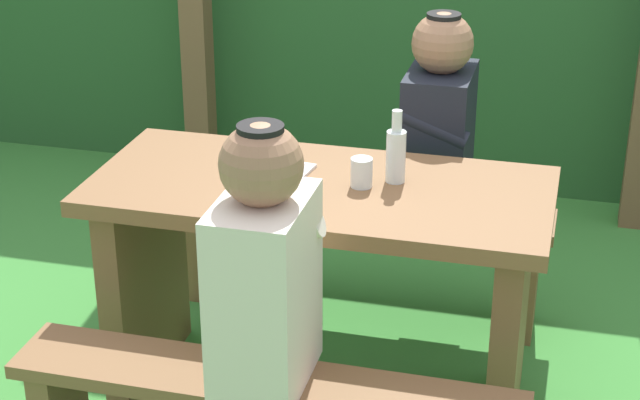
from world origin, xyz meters
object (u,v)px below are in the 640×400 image
at_px(drinking_glass, 362,172).
at_px(person_white_shirt, 264,268).
at_px(bottle_left, 396,153).
at_px(bench_far, 360,233).
at_px(cell_phone, 298,172).
at_px(person_black_coat, 439,123).
at_px(picnic_table, 320,256).

bearing_deg(drinking_glass, person_white_shirt, -101.27).
relative_size(person_white_shirt, bottle_left, 3.16).
height_order(bench_far, cell_phone, cell_phone).
xyz_separation_m(bottle_left, cell_phone, (-0.30, -0.01, -0.09)).
height_order(person_white_shirt, person_black_coat, same).
bearing_deg(cell_phone, bench_far, 88.50).
relative_size(drinking_glass, bottle_left, 0.40).
height_order(bench_far, person_black_coat, person_black_coat).
xyz_separation_m(picnic_table, bottle_left, (0.22, 0.08, 0.34)).
bearing_deg(drinking_glass, bottle_left, 35.06).
bearing_deg(person_white_shirt, cell_phone, 98.17).
distance_m(picnic_table, drinking_glass, 0.32).
distance_m(person_white_shirt, bottle_left, 0.70).
bearing_deg(bottle_left, person_white_shirt, -107.61).
xyz_separation_m(person_black_coat, cell_phone, (-0.36, -0.53, -0.01)).
height_order(picnic_table, drinking_glass, drinking_glass).
distance_m(person_black_coat, bottle_left, 0.52).
bearing_deg(drinking_glass, person_black_coat, 75.78).
xyz_separation_m(person_white_shirt, person_black_coat, (0.27, 1.18, 0.00)).
distance_m(drinking_glass, bottle_left, 0.12).
height_order(person_white_shirt, cell_phone, person_white_shirt).
relative_size(picnic_table, person_black_coat, 1.95).
height_order(person_white_shirt, drinking_glass, person_white_shirt).
distance_m(picnic_table, bench_far, 0.62).
bearing_deg(bench_far, drinking_glass, -77.77).
bearing_deg(drinking_glass, bench_far, 102.23).
bearing_deg(cell_phone, bottle_left, 10.39).
bearing_deg(bench_far, person_black_coat, -0.70).
relative_size(picnic_table, person_white_shirt, 1.95).
xyz_separation_m(bench_far, drinking_glass, (0.13, -0.58, 0.49)).
bearing_deg(picnic_table, person_black_coat, 65.19).
distance_m(picnic_table, bottle_left, 0.41).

